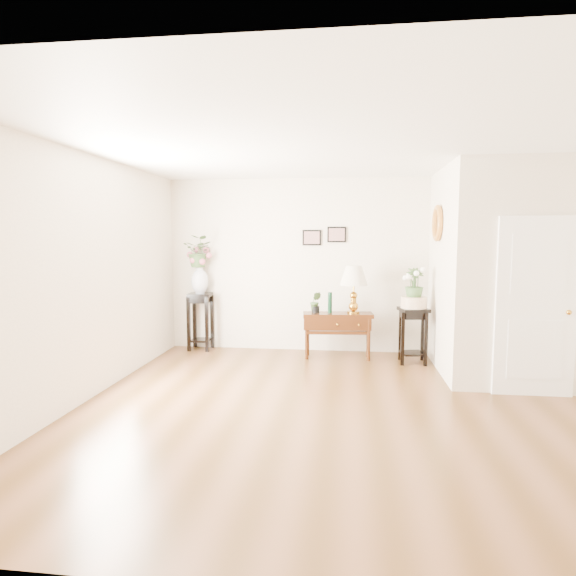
% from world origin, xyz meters
% --- Properties ---
extents(floor, '(6.00, 5.50, 0.02)m').
position_xyz_m(floor, '(0.00, 0.00, 0.00)').
color(floor, brown).
rests_on(floor, ground).
extents(ceiling, '(6.00, 5.50, 0.02)m').
position_xyz_m(ceiling, '(0.00, 0.00, 2.80)').
color(ceiling, white).
rests_on(ceiling, ground).
extents(wall_back, '(6.00, 0.02, 2.80)m').
position_xyz_m(wall_back, '(0.00, 2.75, 1.40)').
color(wall_back, '#EFE3CD').
rests_on(wall_back, ground).
extents(wall_front, '(6.00, 0.02, 2.80)m').
position_xyz_m(wall_front, '(0.00, -2.75, 1.40)').
color(wall_front, '#EFE3CD').
rests_on(wall_front, ground).
extents(wall_left, '(0.02, 5.50, 2.80)m').
position_xyz_m(wall_left, '(-3.00, 0.00, 1.40)').
color(wall_left, '#EFE3CD').
rests_on(wall_left, ground).
extents(partition, '(1.80, 1.95, 2.80)m').
position_xyz_m(partition, '(2.10, 1.77, 1.40)').
color(partition, '#EFE3CD').
rests_on(partition, floor).
extents(door, '(0.90, 0.05, 2.10)m').
position_xyz_m(door, '(2.10, 0.78, 1.05)').
color(door, white).
rests_on(door, floor).
extents(art_print_left, '(0.30, 0.02, 0.25)m').
position_xyz_m(art_print_left, '(-0.65, 2.73, 1.85)').
color(art_print_left, black).
rests_on(art_print_left, wall_back).
extents(art_print_right, '(0.30, 0.02, 0.25)m').
position_xyz_m(art_print_right, '(-0.25, 2.73, 1.90)').
color(art_print_right, black).
rests_on(art_print_right, wall_back).
extents(wall_ornament, '(0.07, 0.51, 0.51)m').
position_xyz_m(wall_ornament, '(1.16, 1.90, 2.05)').
color(wall_ornament, '#B46A28').
rests_on(wall_ornament, partition).
extents(console_table, '(1.08, 0.45, 0.70)m').
position_xyz_m(console_table, '(-0.21, 2.25, 0.35)').
color(console_table, '#3D1C07').
rests_on(console_table, floor).
extents(table_lamp, '(0.56, 0.56, 0.74)m').
position_xyz_m(table_lamp, '(0.03, 2.25, 1.05)').
color(table_lamp, '#A9761E').
rests_on(table_lamp, console_table).
extents(green_vase, '(0.07, 0.07, 0.32)m').
position_xyz_m(green_vase, '(-0.33, 2.25, 0.87)').
color(green_vase, black).
rests_on(green_vase, console_table).
extents(potted_plant, '(0.17, 0.14, 0.30)m').
position_xyz_m(potted_plant, '(-0.55, 2.25, 0.86)').
color(potted_plant, '#395B2C').
rests_on(potted_plant, console_table).
extents(plant_stand_a, '(0.39, 0.39, 0.94)m').
position_xyz_m(plant_stand_a, '(-2.48, 2.57, 0.47)').
color(plant_stand_a, black).
rests_on(plant_stand_a, floor).
extents(porcelain_vase, '(0.36, 0.36, 0.48)m').
position_xyz_m(porcelain_vase, '(-2.48, 2.57, 1.17)').
color(porcelain_vase, silver).
rests_on(porcelain_vase, plant_stand_a).
extents(lily_arrangement, '(0.52, 0.47, 0.52)m').
position_xyz_m(lily_arrangement, '(-2.48, 2.57, 1.60)').
color(lily_arrangement, '#395B2C').
rests_on(lily_arrangement, porcelain_vase).
extents(plant_stand_b, '(0.46, 0.46, 0.82)m').
position_xyz_m(plant_stand_b, '(0.90, 2.12, 0.41)').
color(plant_stand_b, black).
rests_on(plant_stand_b, floor).
extents(ceramic_bowl, '(0.43, 0.43, 0.17)m').
position_xyz_m(ceramic_bowl, '(0.90, 2.12, 0.90)').
color(ceramic_bowl, beige).
rests_on(ceramic_bowl, plant_stand_b).
extents(narcissus, '(0.27, 0.27, 0.47)m').
position_xyz_m(narcissus, '(0.90, 2.12, 1.18)').
color(narcissus, '#395B2C').
rests_on(narcissus, ceramic_bowl).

